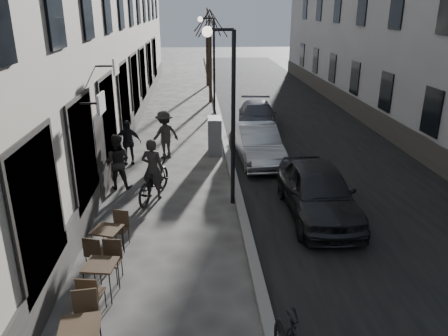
{
  "coord_description": "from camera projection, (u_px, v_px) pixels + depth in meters",
  "views": [
    {
      "loc": [
        -1.05,
        -5.94,
        5.56
      ],
      "look_at": [
        -0.38,
        4.19,
        1.8
      ],
      "focal_mm": 35.0,
      "sensor_mm": 36.0,
      "label": 1
    }
  ],
  "objects": [
    {
      "name": "car_far",
      "position": [
        257.0,
        116.0,
        21.01
      ],
      "size": [
        2.13,
        4.44,
        1.25
      ],
      "primitive_type": "imported",
      "rotation": [
        0.0,
        0.0,
        -0.09
      ],
      "color": "#3C3E47",
      "rests_on": "ground"
    },
    {
      "name": "car_near",
      "position": [
        318.0,
        191.0,
        12.14
      ],
      "size": [
        1.78,
        4.36,
        1.48
      ],
      "primitive_type": "imported",
      "rotation": [
        0.0,
        0.0,
        -0.01
      ],
      "color": "black",
      "rests_on": "ground"
    },
    {
      "name": "bicycle",
      "position": [
        153.0,
        180.0,
        13.34
      ],
      "size": [
        1.4,
        2.34,
        1.16
      ],
      "primitive_type": "imported",
      "rotation": [
        0.0,
        0.0,
        2.83
      ],
      "color": "black",
      "rests_on": "ground"
    },
    {
      "name": "streetlamp_near",
      "position": [
        227.0,
        99.0,
        12.06
      ],
      "size": [
        0.9,
        0.28,
        5.09
      ],
      "color": "black",
      "rests_on": "ground"
    },
    {
      "name": "cyclist_rider",
      "position": [
        153.0,
        169.0,
        13.22
      ],
      "size": [
        0.8,
        0.64,
        1.9
      ],
      "primitive_type": "imported",
      "rotation": [
        0.0,
        0.0,
        2.83
      ],
      "color": "#2A2624",
      "rests_on": "ground"
    },
    {
      "name": "pedestrian_mid",
      "position": [
        165.0,
        135.0,
        16.82
      ],
      "size": [
        1.38,
        1.24,
        1.86
      ],
      "primitive_type": "imported",
      "rotation": [
        0.0,
        0.0,
        3.72
      ],
      "color": "#272522",
      "rests_on": "ground"
    },
    {
      "name": "bistro_set_b",
      "position": [
        102.0,
        276.0,
        8.78
      ],
      "size": [
        0.7,
        1.55,
        0.89
      ],
      "rotation": [
        0.0,
        0.0,
        -0.15
      ],
      "color": "#332416",
      "rests_on": "ground"
    },
    {
      "name": "pedestrian_near",
      "position": [
        117.0,
        162.0,
        13.97
      ],
      "size": [
        0.93,
        0.75,
        1.8
      ],
      "primitive_type": "imported",
      "rotation": [
        0.0,
        0.0,
        3.06
      ],
      "color": "#272321",
      "rests_on": "ground"
    },
    {
      "name": "utility_cabinet",
      "position": [
        215.0,
        136.0,
        17.39
      ],
      "size": [
        0.57,
        0.99,
        1.46
      ],
      "primitive_type": "cube",
      "rotation": [
        0.0,
        0.0,
        -0.03
      ],
      "color": "slate",
      "rests_on": "ground"
    },
    {
      "name": "road",
      "position": [
        290.0,
        120.0,
        22.76
      ],
      "size": [
        7.3,
        60.0,
        0.0
      ],
      "primitive_type": "cube",
      "color": "black",
      "rests_on": "ground"
    },
    {
      "name": "streetlamp_far",
      "position": [
        211.0,
        55.0,
        23.29
      ],
      "size": [
        0.9,
        0.28,
        5.09
      ],
      "color": "black",
      "rests_on": "ground"
    },
    {
      "name": "kerb",
      "position": [
        220.0,
        120.0,
        22.52
      ],
      "size": [
        0.25,
        60.0,
        0.12
      ],
      "primitive_type": "cube",
      "color": "slate",
      "rests_on": "ground"
    },
    {
      "name": "pedestrian_far",
      "position": [
        128.0,
        142.0,
        16.19
      ],
      "size": [
        1.01,
        0.49,
        1.67
      ],
      "primitive_type": "imported",
      "rotation": [
        0.0,
        0.0,
        0.09
      ],
      "color": "black",
      "rests_on": "ground"
    },
    {
      "name": "car_mid",
      "position": [
        258.0,
        144.0,
        16.54
      ],
      "size": [
        1.61,
        4.2,
        1.37
      ],
      "primitive_type": "imported",
      "rotation": [
        0.0,
        0.0,
        0.04
      ],
      "color": "#96999E",
      "rests_on": "ground"
    },
    {
      "name": "tree_far",
      "position": [
        207.0,
        20.0,
        31.19
      ],
      "size": [
        2.4,
        2.4,
        5.7
      ],
      "color": "black",
      "rests_on": "ground"
    },
    {
      "name": "tree_near",
      "position": [
        210.0,
        23.0,
        25.58
      ],
      "size": [
        2.4,
        2.4,
        5.7
      ],
      "color": "black",
      "rests_on": "ground"
    },
    {
      "name": "bistro_set_c",
      "position": [
        108.0,
        240.0,
        10.17
      ],
      "size": [
        0.82,
        1.54,
        0.88
      ],
      "rotation": [
        0.0,
        0.0,
        -0.29
      ],
      "color": "#332416",
      "rests_on": "ground"
    }
  ]
}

